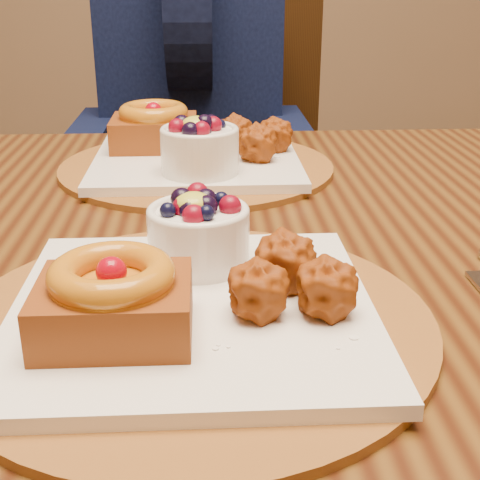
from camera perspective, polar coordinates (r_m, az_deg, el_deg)
The scene contains 5 objects.
dining_table at distance 0.77m, azimuth -3.66°, elevation -4.18°, with size 1.60×0.90×0.76m.
place_setting_near at distance 0.53m, azimuth -4.35°, elevation -4.64°, with size 0.38×0.38×0.09m.
place_setting_far at distance 0.93m, azimuth -3.98°, elevation 7.64°, with size 0.38×0.38×0.09m.
chair_far at distance 1.59m, azimuth -1.39°, elevation 5.61°, with size 0.50×0.50×1.02m.
diner at distance 1.47m, azimuth -4.23°, elevation 14.13°, with size 0.47×0.46×0.76m.
Camera 1 is at (-0.06, -0.71, 1.02)m, focal length 50.00 mm.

